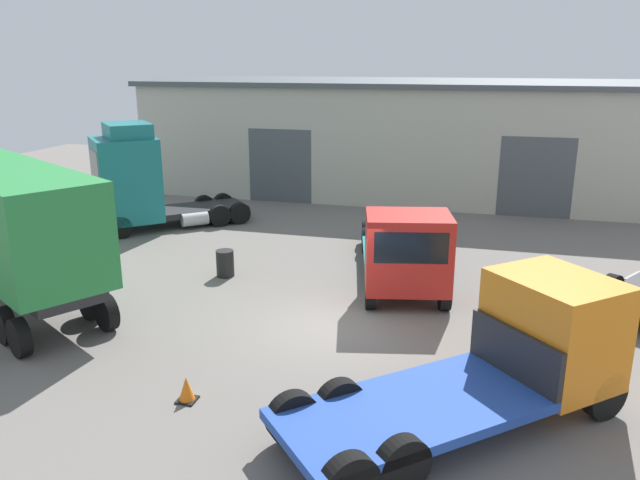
{
  "coord_description": "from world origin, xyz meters",
  "views": [
    {
      "loc": [
        3.76,
        -14.88,
        6.94
      ],
      "look_at": [
        -0.93,
        2.69,
        1.6
      ],
      "focal_mm": 35.0,
      "sensor_mm": 36.0,
      "label": 1
    }
  ],
  "objects": [
    {
      "name": "ground_plane",
      "position": [
        0.0,
        0.0,
        0.0
      ],
      "size": [
        60.0,
        60.0,
        0.0
      ],
      "primitive_type": "plane",
      "color": "slate"
    },
    {
      "name": "warehouse_building",
      "position": [
        0.0,
        18.76,
        2.9
      ],
      "size": [
        27.71,
        10.03,
        5.79
      ],
      "color": "#B7B2A3",
      "rests_on": "ground_plane"
    },
    {
      "name": "flatbed_truck_red",
      "position": [
        1.57,
        3.3,
        1.29
      ],
      "size": [
        3.91,
        7.72,
        2.68
      ],
      "rotation": [
        0.0,
        0.0,
        -1.36
      ],
      "color": "red",
      "rests_on": "ground_plane"
    },
    {
      "name": "flatbed_truck_orange",
      "position": [
        4.63,
        -2.97,
        1.32
      ],
      "size": [
        6.77,
        6.47,
        2.71
      ],
      "rotation": [
        0.0,
        0.0,
        0.74
      ],
      "color": "orange",
      "rests_on": "ground_plane"
    },
    {
      "name": "tractor_unit_teal",
      "position": [
        -10.06,
        7.61,
        2.08
      ],
      "size": [
        6.19,
        5.92,
        4.42
      ],
      "rotation": [
        0.0,
        0.0,
        -2.41
      ],
      "color": "#197075",
      "rests_on": "ground_plane"
    },
    {
      "name": "oil_drum",
      "position": [
        -4.26,
        3.08,
        0.44
      ],
      "size": [
        0.58,
        0.58,
        0.88
      ],
      "color": "black",
      "rests_on": "ground_plane"
    },
    {
      "name": "traffic_cone",
      "position": [
        -1.93,
        -4.37,
        0.25
      ],
      "size": [
        0.4,
        0.4,
        0.55
      ],
      "color": "black",
      "rests_on": "ground_plane"
    }
  ]
}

